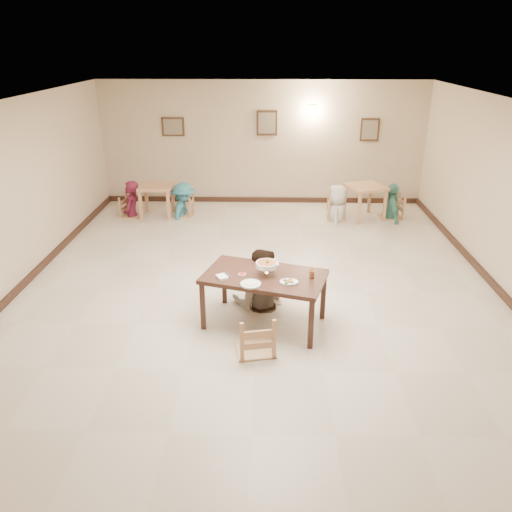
{
  "coord_description": "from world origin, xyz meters",
  "views": [
    {
      "loc": [
        0.16,
        -7.43,
        3.83
      ],
      "look_at": [
        -0.03,
        -0.31,
        0.75
      ],
      "focal_mm": 35.0,
      "sensor_mm": 36.0,
      "label": 1
    }
  ],
  "objects_px": {
    "chair_near": "(255,315)",
    "bg_table_right": "(366,192)",
    "bg_chair_rr": "(393,196)",
    "bg_diner_b": "(182,183)",
    "bg_diner_d": "(394,184)",
    "bg_chair_ll": "(130,197)",
    "chair_far": "(263,274)",
    "bg_diner_a": "(129,181)",
    "curry_warmer": "(267,265)",
    "drink_glass": "(312,274)",
    "bg_chair_lr": "(183,197)",
    "main_diner": "(260,250)",
    "bg_diner_c": "(339,185)",
    "bg_chair_rl": "(338,200)",
    "bg_table_left": "(156,191)",
    "main_table": "(264,280)"
  },
  "relations": [
    {
      "from": "chair_near",
      "to": "bg_chair_lr",
      "type": "xyz_separation_m",
      "value": [
        -1.85,
        5.61,
        -0.09
      ]
    },
    {
      "from": "bg_diner_b",
      "to": "main_table",
      "type": "bearing_deg",
      "value": -151.1
    },
    {
      "from": "chair_far",
      "to": "chair_near",
      "type": "height_order",
      "value": "chair_near"
    },
    {
      "from": "bg_diner_c",
      "to": "bg_chair_rl",
      "type": "bearing_deg",
      "value": 180.0
    },
    {
      "from": "bg_table_left",
      "to": "bg_chair_ll",
      "type": "height_order",
      "value": "bg_chair_ll"
    },
    {
      "from": "chair_near",
      "to": "bg_diner_d",
      "type": "bearing_deg",
      "value": -130.28
    },
    {
      "from": "curry_warmer",
      "to": "bg_table_left",
      "type": "distance_m",
      "value": 5.51
    },
    {
      "from": "chair_far",
      "to": "curry_warmer",
      "type": "height_order",
      "value": "curry_warmer"
    },
    {
      "from": "chair_near",
      "to": "bg_chair_rr",
      "type": "height_order",
      "value": "chair_near"
    },
    {
      "from": "bg_diner_a",
      "to": "bg_diner_b",
      "type": "relative_size",
      "value": 1.07
    },
    {
      "from": "main_diner",
      "to": "bg_chair_rl",
      "type": "bearing_deg",
      "value": -108.78
    },
    {
      "from": "bg_table_left",
      "to": "bg_chair_ll",
      "type": "bearing_deg",
      "value": -175.97
    },
    {
      "from": "bg_chair_lr",
      "to": "bg_diner_b",
      "type": "distance_m",
      "value": 0.35
    },
    {
      "from": "bg_diner_b",
      "to": "bg_diner_d",
      "type": "relative_size",
      "value": 0.96
    },
    {
      "from": "chair_far",
      "to": "bg_table_right",
      "type": "height_order",
      "value": "chair_far"
    },
    {
      "from": "bg_chair_ll",
      "to": "curry_warmer",
      "type": "bearing_deg",
      "value": -135.54
    },
    {
      "from": "bg_chair_ll",
      "to": "bg_chair_rl",
      "type": "height_order",
      "value": "bg_chair_rl"
    },
    {
      "from": "chair_near",
      "to": "bg_chair_rr",
      "type": "distance_m",
      "value": 6.32
    },
    {
      "from": "bg_chair_ll",
      "to": "chair_far",
      "type": "bearing_deg",
      "value": -131.85
    },
    {
      "from": "bg_chair_rl",
      "to": "bg_diner_a",
      "type": "height_order",
      "value": "bg_diner_a"
    },
    {
      "from": "chair_near",
      "to": "bg_chair_ll",
      "type": "distance_m",
      "value": 6.3
    },
    {
      "from": "chair_far",
      "to": "main_table",
      "type": "bearing_deg",
      "value": -109.58
    },
    {
      "from": "bg_table_left",
      "to": "bg_diner_b",
      "type": "bearing_deg",
      "value": 6.51
    },
    {
      "from": "chair_near",
      "to": "bg_table_right",
      "type": "distance_m",
      "value": 6.01
    },
    {
      "from": "chair_near",
      "to": "drink_glass",
      "type": "height_order",
      "value": "chair_near"
    },
    {
      "from": "main_table",
      "to": "bg_diner_b",
      "type": "xyz_separation_m",
      "value": [
        -1.96,
        4.91,
        0.09
      ]
    },
    {
      "from": "chair_near",
      "to": "bg_diner_d",
      "type": "distance_m",
      "value": 6.33
    },
    {
      "from": "main_diner",
      "to": "bg_chair_lr",
      "type": "distance_m",
      "value": 4.72
    },
    {
      "from": "chair_near",
      "to": "bg_chair_rl",
      "type": "relative_size",
      "value": 1.15
    },
    {
      "from": "curry_warmer",
      "to": "drink_glass",
      "type": "distance_m",
      "value": 0.64
    },
    {
      "from": "chair_far",
      "to": "bg_table_left",
      "type": "relative_size",
      "value": 1.24
    },
    {
      "from": "bg_diner_a",
      "to": "bg_diner_c",
      "type": "xyz_separation_m",
      "value": [
        4.82,
        -0.06,
        -0.04
      ]
    },
    {
      "from": "chair_near",
      "to": "bg_diner_b",
      "type": "height_order",
      "value": "bg_diner_b"
    },
    {
      "from": "curry_warmer",
      "to": "bg_chair_rl",
      "type": "bearing_deg",
      "value": 71.27
    },
    {
      "from": "drink_glass",
      "to": "bg_chair_rr",
      "type": "distance_m",
      "value": 5.43
    },
    {
      "from": "chair_near",
      "to": "main_diner",
      "type": "bearing_deg",
      "value": -103.3
    },
    {
      "from": "bg_table_right",
      "to": "bg_diner_a",
      "type": "relative_size",
      "value": 0.59
    },
    {
      "from": "chair_near",
      "to": "bg_chair_lr",
      "type": "relative_size",
      "value": 1.21
    },
    {
      "from": "bg_diner_d",
      "to": "bg_table_right",
      "type": "bearing_deg",
      "value": 87.76
    },
    {
      "from": "chair_far",
      "to": "bg_diner_c",
      "type": "bearing_deg",
      "value": 45.82
    },
    {
      "from": "bg_chair_rr",
      "to": "bg_diner_b",
      "type": "height_order",
      "value": "bg_diner_b"
    },
    {
      "from": "chair_near",
      "to": "bg_diner_b",
      "type": "distance_m",
      "value": 5.91
    },
    {
      "from": "bg_chair_rr",
      "to": "main_diner",
      "type": "bearing_deg",
      "value": -39.25
    },
    {
      "from": "curry_warmer",
      "to": "bg_diner_a",
      "type": "relative_size",
      "value": 0.2
    },
    {
      "from": "chair_near",
      "to": "bg_diner_a",
      "type": "xyz_separation_m",
      "value": [
        -3.07,
        5.5,
        0.32
      ]
    },
    {
      "from": "chair_near",
      "to": "chair_far",
      "type": "bearing_deg",
      "value": -105.19
    },
    {
      "from": "bg_table_right",
      "to": "bg_diner_d",
      "type": "relative_size",
      "value": 0.61
    },
    {
      "from": "main_table",
      "to": "chair_near",
      "type": "height_order",
      "value": "chair_near"
    },
    {
      "from": "main_table",
      "to": "bg_chair_rr",
      "type": "distance_m",
      "value": 5.66
    },
    {
      "from": "bg_table_left",
      "to": "bg_chair_rl",
      "type": "xyz_separation_m",
      "value": [
        4.21,
        -0.11,
        -0.15
      ]
    }
  ]
}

